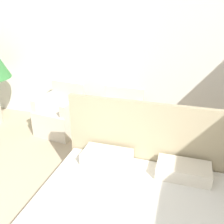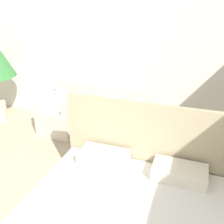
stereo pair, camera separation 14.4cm
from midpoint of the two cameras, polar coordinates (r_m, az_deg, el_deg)
wall_back at (r=4.47m, az=0.38°, el=14.43°), size 10.00×0.06×2.90m
armchair_near_window_left at (r=4.60m, az=-12.55°, el=-1.09°), size 0.77×0.80×0.85m
armchair_near_window_right at (r=4.21m, az=0.60°, el=-2.94°), size 0.69×0.72×0.85m
side_table at (r=4.36m, az=-6.49°, el=-2.79°), size 0.35×0.35×0.47m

